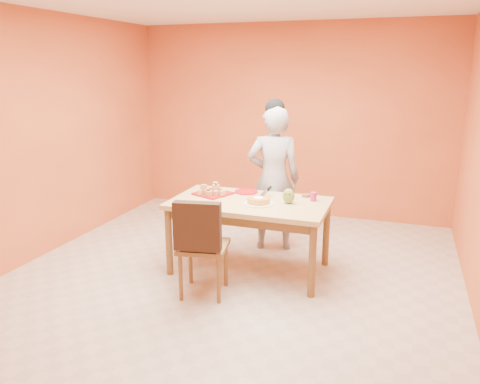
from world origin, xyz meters
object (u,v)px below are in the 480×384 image
(egg_ornament, at_px, (289,196))
(checker_tin, at_px, (306,196))
(magenta_glass, at_px, (313,197))
(dining_table, at_px, (250,210))
(red_dinner_plate, at_px, (246,192))
(pastry_platter, at_px, (213,193))
(dining_chair, at_px, (202,244))
(person, at_px, (274,179))
(sponge_cake, at_px, (259,200))

(egg_ornament, relative_size, checker_tin, 1.63)
(magenta_glass, bearing_deg, egg_ornament, -141.70)
(dining_table, xyz_separation_m, checker_tin, (0.51, 0.35, 0.11))
(dining_table, relative_size, red_dinner_plate, 6.26)
(pastry_platter, bearing_deg, magenta_glass, 5.67)
(dining_chair, relative_size, red_dinner_plate, 3.76)
(person, height_order, magenta_glass, person)
(dining_chair, xyz_separation_m, red_dinner_plate, (0.09, 0.98, 0.27))
(magenta_glass, relative_size, checker_tin, 0.97)
(person, relative_size, magenta_glass, 18.37)
(dining_table, height_order, sponge_cake, sponge_cake)
(person, relative_size, pastry_platter, 5.04)
(red_dinner_plate, bearing_deg, checker_tin, 3.27)
(dining_table, distance_m, red_dinner_plate, 0.36)
(sponge_cake, relative_size, magenta_glass, 2.51)
(person, bearing_deg, dining_chair, 62.16)
(checker_tin, bearing_deg, dining_chair, -126.35)
(pastry_platter, bearing_deg, dining_table, -13.92)
(dining_chair, bearing_deg, red_dinner_plate, 73.87)
(red_dinner_plate, height_order, sponge_cake, sponge_cake)
(dining_chair, bearing_deg, egg_ornament, 37.76)
(dining_chair, height_order, checker_tin, dining_chair)
(dining_chair, xyz_separation_m, pastry_platter, (-0.22, 0.78, 0.27))
(red_dinner_plate, bearing_deg, person, 62.67)
(pastry_platter, bearing_deg, person, 49.03)
(person, height_order, pastry_platter, person)
(dining_table, height_order, person, person)
(person, bearing_deg, pastry_platter, 33.32)
(magenta_glass, bearing_deg, dining_table, -160.42)
(person, xyz_separation_m, checker_tin, (0.46, -0.35, -0.06))
(person, relative_size, sponge_cake, 7.31)
(egg_ornament, bearing_deg, magenta_glass, 45.44)
(person, relative_size, checker_tin, 17.88)
(dining_table, bearing_deg, person, 85.28)
(dining_table, distance_m, pastry_platter, 0.48)
(dining_chair, relative_size, pastry_platter, 2.89)
(egg_ornament, distance_m, checker_tin, 0.33)
(sponge_cake, bearing_deg, egg_ornament, 24.22)
(sponge_cake, height_order, checker_tin, sponge_cake)
(dining_chair, relative_size, person, 0.57)
(egg_ornament, xyz_separation_m, magenta_glass, (0.22, 0.17, -0.03))
(person, xyz_separation_m, egg_ornament, (0.34, -0.66, -0.00))
(dining_chair, bearing_deg, sponge_cake, 48.16)
(sponge_cake, relative_size, checker_tin, 2.45)
(red_dinner_plate, relative_size, magenta_glass, 2.80)
(dining_table, height_order, pastry_platter, pastry_platter)
(dining_table, height_order, red_dinner_plate, red_dinner_plate)
(pastry_platter, xyz_separation_m, magenta_glass, (1.07, 0.11, 0.04))
(dining_chair, bearing_deg, dining_table, 59.79)
(dining_chair, relative_size, checker_tin, 10.25)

